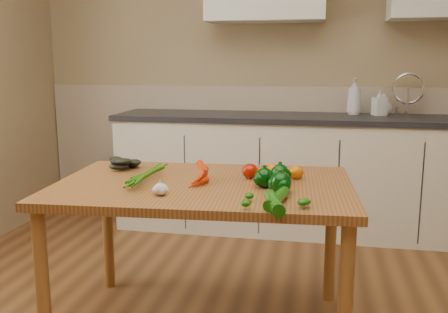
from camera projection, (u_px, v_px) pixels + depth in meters
name	position (u px, v px, depth m)	size (l,w,h in m)	color
room	(226.00, 76.00, 1.80)	(4.04, 5.04, 2.64)	brown
counter_run	(302.00, 172.00, 3.85)	(2.84, 0.64, 1.14)	beige
table	(204.00, 199.00, 2.36)	(1.43, 0.97, 0.74)	#975B2C
soap_bottle_a	(354.00, 96.00, 3.80)	(0.11, 0.11, 0.28)	silver
soap_bottle_b	(380.00, 102.00, 3.75)	(0.09, 0.09, 0.20)	silver
soap_bottle_c	(384.00, 105.00, 3.78)	(0.12, 0.12, 0.15)	silver
carrot_bunch	(183.00, 174.00, 2.36)	(0.26, 0.20, 0.07)	red
leafy_greens	(124.00, 160.00, 2.63)	(0.20, 0.18, 0.10)	black
garlic_bulb	(160.00, 189.00, 2.11)	(0.06, 0.06, 0.05)	silver
pepper_a	(264.00, 178.00, 2.24)	(0.09, 0.09, 0.09)	black
pepper_b	(280.00, 174.00, 2.33)	(0.09, 0.09, 0.09)	black
pepper_c	(281.00, 183.00, 2.14)	(0.09, 0.09, 0.09)	black
tomato_a	(250.00, 171.00, 2.42)	(0.08, 0.08, 0.07)	#961202
tomato_b	(272.00, 170.00, 2.46)	(0.07, 0.07, 0.06)	#CC5905
tomato_c	(296.00, 172.00, 2.41)	(0.07, 0.07, 0.07)	#CC5905
zucchini_a	(277.00, 199.00, 1.98)	(0.05, 0.05, 0.23)	#104B08
zucchini_b	(274.00, 203.00, 1.91)	(0.05, 0.05, 0.22)	#104B08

